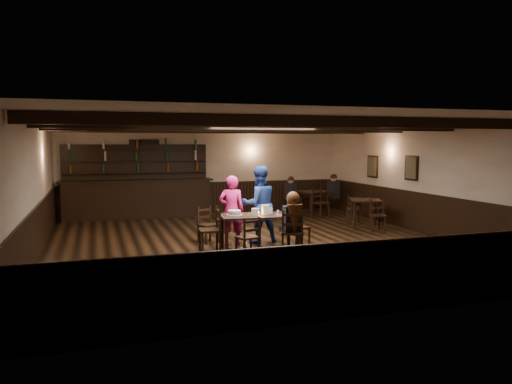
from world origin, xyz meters
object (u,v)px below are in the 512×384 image
object	(u,v)px
dining_table	(259,219)
woman_pink	(232,210)
man_blue	(259,204)
cake	(234,213)
chair_near_left	(250,234)
chair_near_right	(292,229)
bar_counter	(137,194)

from	to	relation	value
dining_table	woman_pink	xyz separation A→B (m)	(-0.39, 0.75, 0.10)
man_blue	cake	xyz separation A→B (m)	(-0.75, -0.64, -0.08)
chair_near_left	chair_near_right	xyz separation A→B (m)	(0.86, -0.09, 0.07)
bar_counter	dining_table	bearing A→B (deg)	-69.46
chair_near_left	cake	distance (m)	0.88
chair_near_left	woman_pink	size ratio (longest dim) A/B	0.54
cake	bar_counter	distance (m)	5.57
chair_near_left	woman_pink	distance (m)	1.47
dining_table	cake	bearing A→B (deg)	166.91
cake	chair_near_left	bearing A→B (deg)	-84.52
dining_table	cake	world-z (taller)	cake
chair_near_right	woman_pink	xyz separation A→B (m)	(-0.83, 1.54, 0.22)
chair_near_left	man_blue	size ratio (longest dim) A/B	0.47
chair_near_right	bar_counter	xyz separation A→B (m)	(-2.48, 6.26, 0.17)
dining_table	man_blue	distance (m)	0.82
chair_near_left	bar_counter	xyz separation A→B (m)	(-1.63, 6.17, 0.24)
man_blue	bar_counter	world-z (taller)	bar_counter
chair_near_left	woman_pink	world-z (taller)	woman_pink
man_blue	dining_table	bearing A→B (deg)	68.84
bar_counter	cake	bearing A→B (deg)	-73.86
dining_table	woman_pink	bearing A→B (deg)	117.68
dining_table	chair_near_left	bearing A→B (deg)	-121.13
woman_pink	bar_counter	size ratio (longest dim) A/B	0.34
chair_near_right	bar_counter	distance (m)	6.73
cake	bar_counter	bearing A→B (deg)	106.14
chair_near_right	woman_pink	bearing A→B (deg)	118.24
dining_table	chair_near_left	size ratio (longest dim) A/B	2.02
cake	bar_counter	size ratio (longest dim) A/B	0.07
bar_counter	chair_near_left	bearing A→B (deg)	-75.22
chair_near_left	woman_pink	bearing A→B (deg)	88.81
woman_pink	cake	distance (m)	0.64
chair_near_right	bar_counter	size ratio (longest dim) A/B	0.21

